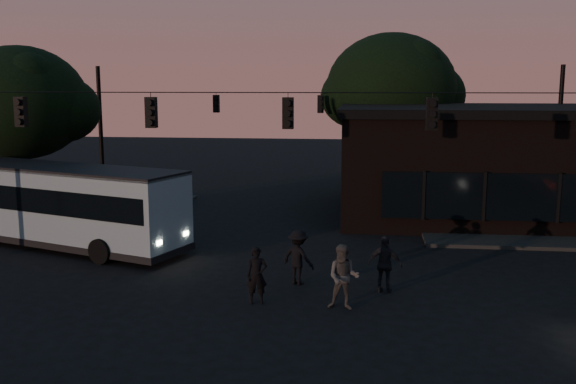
# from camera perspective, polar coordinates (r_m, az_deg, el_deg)

# --- Properties ---
(ground) EXTENTS (120.00, 120.00, 0.00)m
(ground) POSITION_cam_1_polar(r_m,az_deg,el_deg) (17.79, -1.51, -11.73)
(ground) COLOR black
(ground) RESTS_ON ground
(sidewalk_far_right) EXTENTS (14.00, 10.00, 0.15)m
(sidewalk_far_right) POSITION_cam_1_polar(r_m,az_deg,el_deg) (32.54, 23.71, -2.57)
(sidewalk_far_right) COLOR black
(sidewalk_far_right) RESTS_ON ground
(sidewalk_far_left) EXTENTS (14.00, 10.00, 0.15)m
(sidewalk_far_left) POSITION_cam_1_polar(r_m,az_deg,el_deg) (35.12, -21.31, -1.57)
(sidewalk_far_left) COLOR black
(sidewalk_far_left) RESTS_ON ground
(building) EXTENTS (15.40, 10.41, 5.40)m
(building) POSITION_cam_1_polar(r_m,az_deg,el_deg) (33.27, 18.08, 2.62)
(building) COLOR black
(building) RESTS_ON ground
(tree_behind) EXTENTS (7.60, 7.60, 9.43)m
(tree_behind) POSITION_cam_1_polar(r_m,az_deg,el_deg) (38.45, 9.16, 9.05)
(tree_behind) COLOR black
(tree_behind) RESTS_ON ground
(tree_left) EXTENTS (6.40, 6.40, 8.30)m
(tree_left) POSITION_cam_1_polar(r_m,az_deg,el_deg) (33.67, -22.68, 7.32)
(tree_left) COLOR black
(tree_left) RESTS_ON ground
(signal_rig_near) EXTENTS (26.24, 0.30, 7.50)m
(signal_rig_near) POSITION_cam_1_polar(r_m,az_deg,el_deg) (20.64, 0.00, 3.97)
(signal_rig_near) COLOR black
(signal_rig_near) RESTS_ON ground
(signal_rig_far) EXTENTS (26.24, 0.30, 7.50)m
(signal_rig_far) POSITION_cam_1_polar(r_m,az_deg,el_deg) (36.56, 2.90, 6.02)
(signal_rig_far) COLOR black
(signal_rig_far) RESTS_ON ground
(bus) EXTENTS (11.76, 6.45, 3.25)m
(bus) POSITION_cam_1_polar(r_m,az_deg,el_deg) (27.35, -19.93, -0.77)
(bus) COLOR gray
(bus) RESTS_ON ground
(pedestrian_a) EXTENTS (0.70, 0.53, 1.73)m
(pedestrian_a) POSITION_cam_1_polar(r_m,az_deg,el_deg) (19.18, -2.79, -7.41)
(pedestrian_a) COLOR black
(pedestrian_a) RESTS_ON ground
(pedestrian_b) EXTENTS (1.00, 0.81, 1.92)m
(pedestrian_b) POSITION_cam_1_polar(r_m,az_deg,el_deg) (18.74, 4.96, -7.55)
(pedestrian_b) COLOR #3E3B39
(pedestrian_b) RESTS_ON ground
(pedestrian_c) EXTENTS (1.14, 0.69, 1.82)m
(pedestrian_c) POSITION_cam_1_polar(r_m,az_deg,el_deg) (20.35, 8.63, -6.38)
(pedestrian_c) COLOR black
(pedestrian_c) RESTS_ON ground
(pedestrian_d) EXTENTS (1.35, 1.18, 1.81)m
(pedestrian_d) POSITION_cam_1_polar(r_m,az_deg,el_deg) (20.95, 0.92, -5.82)
(pedestrian_d) COLOR black
(pedestrian_d) RESTS_ON ground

